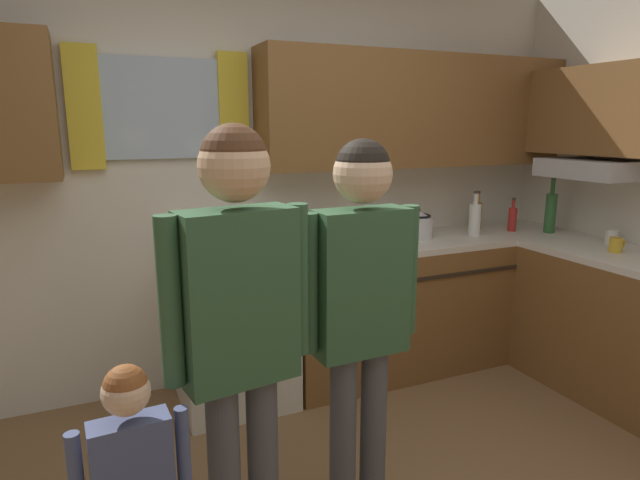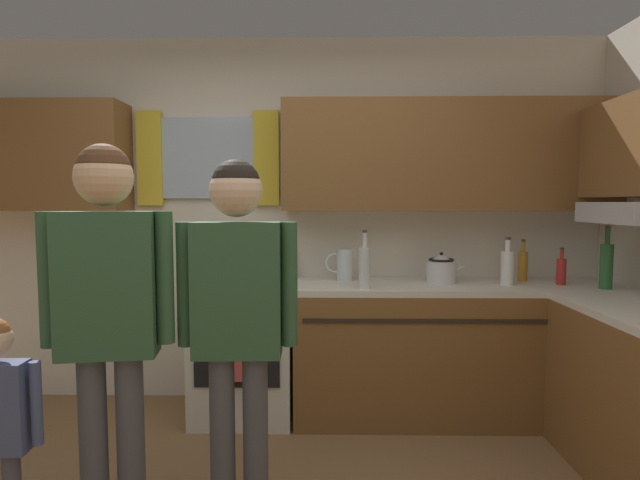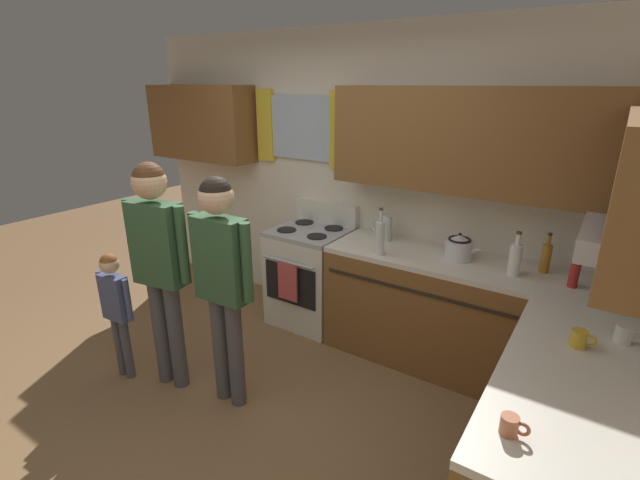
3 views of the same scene
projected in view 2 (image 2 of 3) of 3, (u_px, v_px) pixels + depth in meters
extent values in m
cube|color=silver|center=(280.00, 221.00, 3.71)|extent=(4.60, 0.10, 2.60)
cube|color=silver|center=(208.00, 158.00, 3.61)|extent=(0.66, 0.03, 0.57)
cube|color=yellow|center=(150.00, 158.00, 3.61)|extent=(0.18, 0.04, 0.67)
cube|color=yellow|center=(266.00, 158.00, 3.60)|extent=(0.18, 0.04, 0.67)
cube|color=brown|center=(35.00, 157.00, 3.49)|extent=(1.25, 0.32, 0.74)
cube|color=brown|center=(448.00, 156.00, 3.45)|extent=(2.26, 0.32, 0.74)
cube|color=#B7B7BC|center=(637.00, 213.00, 2.82)|extent=(0.40, 0.60, 0.12)
cube|color=brown|center=(457.00, 353.00, 3.39)|extent=(2.16, 0.62, 0.86)
cube|color=silver|center=(458.00, 286.00, 3.36)|extent=(2.16, 0.62, 0.04)
cube|color=#2D2319|center=(471.00, 321.00, 3.06)|extent=(2.04, 0.01, 0.02)
cube|color=silver|center=(245.00, 352.00, 3.42)|extent=(0.65, 0.62, 0.86)
cube|color=black|center=(237.00, 359.00, 3.10)|extent=(0.53, 0.01, 0.36)
cylinder|color=#ADADB2|center=(235.00, 324.00, 3.06)|extent=(0.53, 0.02, 0.02)
cube|color=#ADADB2|center=(244.00, 286.00, 3.38)|extent=(0.65, 0.62, 0.04)
cube|color=silver|center=(250.00, 263.00, 3.64)|extent=(0.65, 0.08, 0.20)
cylinder|color=black|center=(216.00, 285.00, 3.25)|extent=(0.17, 0.17, 0.01)
cylinder|color=black|center=(266.00, 286.00, 3.24)|extent=(0.17, 0.17, 0.01)
cylinder|color=black|center=(224.00, 279.00, 3.52)|extent=(0.17, 0.17, 0.01)
cylinder|color=black|center=(271.00, 279.00, 3.51)|extent=(0.17, 0.17, 0.01)
cube|color=#CC4C4C|center=(236.00, 354.00, 3.06)|extent=(0.20, 0.02, 0.34)
cylinder|color=silver|center=(365.00, 268.00, 3.15)|extent=(0.07, 0.07, 0.26)
cylinder|color=silver|center=(365.00, 240.00, 3.13)|extent=(0.03, 0.03, 0.09)
cylinder|color=#3F382D|center=(365.00, 231.00, 3.13)|extent=(0.03, 0.03, 0.02)
cylinder|color=#2D6633|center=(606.00, 266.00, 3.14)|extent=(0.08, 0.08, 0.28)
cylinder|color=#2D6633|center=(608.00, 236.00, 3.13)|extent=(0.03, 0.03, 0.10)
cylinder|color=#3F382D|center=(608.00, 227.00, 3.12)|extent=(0.03, 0.03, 0.02)
cylinder|color=white|center=(507.00, 268.00, 3.29)|extent=(0.08, 0.08, 0.22)
cylinder|color=white|center=(508.00, 246.00, 3.28)|extent=(0.03, 0.03, 0.08)
cylinder|color=#3F382D|center=(508.00, 238.00, 3.27)|extent=(0.03, 0.03, 0.02)
cylinder|color=red|center=(561.00, 272.00, 3.30)|extent=(0.06, 0.06, 0.17)
cylinder|color=red|center=(562.00, 254.00, 3.29)|extent=(0.02, 0.02, 0.06)
cylinder|color=#3F382D|center=(562.00, 249.00, 3.29)|extent=(0.03, 0.03, 0.02)
cylinder|color=#B27223|center=(523.00, 266.00, 3.46)|extent=(0.06, 0.06, 0.20)
cylinder|color=#B27223|center=(523.00, 247.00, 3.45)|extent=(0.02, 0.02, 0.07)
cylinder|color=#3F382D|center=(523.00, 241.00, 3.44)|extent=(0.03, 0.03, 0.02)
cylinder|color=silver|center=(441.00, 272.00, 3.38)|extent=(0.20, 0.20, 0.14)
cone|color=silver|center=(441.00, 258.00, 3.38)|extent=(0.18, 0.18, 0.05)
sphere|color=black|center=(441.00, 254.00, 3.37)|extent=(0.02, 0.02, 0.02)
cone|color=silver|center=(461.00, 268.00, 3.38)|extent=(0.09, 0.04, 0.07)
torus|color=black|center=(441.00, 260.00, 3.38)|extent=(0.17, 0.17, 0.02)
cylinder|color=silver|center=(345.00, 265.00, 3.47)|extent=(0.11, 0.11, 0.22)
torus|color=silver|center=(335.00, 263.00, 3.47)|extent=(0.14, 0.02, 0.14)
cylinder|color=#4C4C51|center=(131.00, 453.00, 2.07)|extent=(0.11, 0.11, 0.82)
cylinder|color=#4C4C51|center=(94.00, 455.00, 2.05)|extent=(0.11, 0.11, 0.82)
cube|color=#335938|center=(107.00, 284.00, 2.01)|extent=(0.40, 0.21, 0.58)
cylinder|color=#335938|center=(165.00, 278.00, 2.04)|extent=(0.07, 0.07, 0.54)
cylinder|color=#335938|center=(48.00, 280.00, 1.98)|extent=(0.07, 0.07, 0.54)
sphere|color=#DBAD84|center=(104.00, 177.00, 1.98)|extent=(0.23, 0.23, 0.23)
sphere|color=#4C2D19|center=(104.00, 170.00, 1.98)|extent=(0.21, 0.21, 0.21)
cylinder|color=#4C4C51|center=(256.00, 447.00, 2.15)|extent=(0.11, 0.11, 0.79)
cylinder|color=#4C4C51|center=(223.00, 447.00, 2.15)|extent=(0.11, 0.11, 0.79)
cube|color=#335938|center=(237.00, 289.00, 2.10)|extent=(0.37, 0.17, 0.56)
cylinder|color=#335938|center=(289.00, 284.00, 2.10)|extent=(0.07, 0.07, 0.52)
cylinder|color=#335938|center=(185.00, 284.00, 2.10)|extent=(0.07, 0.07, 0.52)
sphere|color=beige|center=(236.00, 191.00, 2.07)|extent=(0.22, 0.22, 0.22)
sphere|color=black|center=(236.00, 184.00, 2.07)|extent=(0.20, 0.20, 0.20)
cylinder|color=#47517A|center=(36.00, 403.00, 1.91)|extent=(0.04, 0.04, 0.32)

